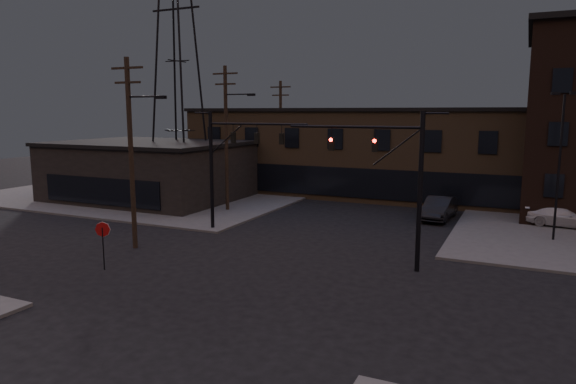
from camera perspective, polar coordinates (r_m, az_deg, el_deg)
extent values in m
plane|color=black|center=(25.00, -2.95, -9.70)|extent=(140.00, 140.00, 0.00)
cube|color=#474744|center=(54.78, -12.61, 0.42)|extent=(30.00, 30.00, 0.15)
cube|color=brown|center=(50.32, 12.10, 4.20)|extent=(40.00, 12.00, 8.00)
cube|color=black|center=(48.59, -15.13, 2.14)|extent=(16.00, 12.00, 5.00)
cylinder|color=black|center=(26.14, 14.45, -0.11)|extent=(0.24, 0.24, 8.00)
cylinder|color=black|center=(26.70, 7.26, 7.19)|extent=(7.00, 0.14, 0.14)
cube|color=#FF140C|center=(26.41, 9.64, 5.16)|extent=(0.28, 0.22, 0.70)
cube|color=#FF140C|center=(27.11, 4.86, 5.35)|extent=(0.28, 0.22, 0.70)
cylinder|color=black|center=(34.89, -8.50, 2.28)|extent=(0.24, 0.24, 8.00)
cylinder|color=black|center=(32.88, -3.49, 7.56)|extent=(7.00, 0.14, 0.14)
cube|color=black|center=(33.77, -6.10, 6.03)|extent=(0.28, 0.22, 0.70)
cube|color=black|center=(32.91, -3.47, 5.99)|extent=(0.28, 0.22, 0.70)
cube|color=black|center=(32.12, -0.71, 5.93)|extent=(0.28, 0.22, 0.70)
cylinder|color=black|center=(27.76, -19.83, -5.96)|extent=(0.06, 0.06, 2.20)
cylinder|color=maroon|center=(27.54, -19.91, -3.94)|extent=(0.72, 0.33, 0.76)
cylinder|color=black|center=(30.93, -17.04, 3.94)|extent=(0.28, 0.28, 11.00)
cube|color=black|center=(30.92, -17.47, 13.02)|extent=(2.20, 0.12, 0.12)
cube|color=black|center=(30.87, -17.40, 11.54)|extent=(1.80, 0.12, 0.12)
cube|color=black|center=(29.35, -13.94, 10.18)|extent=(0.60, 0.25, 0.18)
cylinder|color=black|center=(41.13, -6.87, 5.76)|extent=(0.28, 0.28, 11.50)
cube|color=black|center=(41.17, -7.01, 12.93)|extent=(2.20, 0.12, 0.12)
cube|color=black|center=(41.12, -6.99, 11.82)|extent=(1.80, 0.12, 0.12)
cube|color=black|center=(39.93, -4.11, 10.73)|extent=(0.60, 0.25, 0.18)
cylinder|color=black|center=(52.14, -0.83, 6.20)|extent=(0.28, 0.28, 11.00)
cube|color=black|center=(52.14, -0.84, 11.59)|extent=(2.20, 0.12, 0.12)
cube|color=black|center=(52.11, -0.84, 10.71)|extent=(1.80, 0.12, 0.12)
cylinder|color=black|center=(35.14, 27.87, 2.21)|extent=(0.14, 0.14, 9.00)
cube|color=black|center=(34.96, 27.59, 9.69)|extent=(0.50, 0.28, 0.18)
cube|color=black|center=(35.02, 29.25, 9.56)|extent=(0.50, 0.28, 0.18)
imported|color=black|center=(43.51, 28.40, -1.44)|extent=(5.13, 3.45, 1.62)
imported|color=silver|center=(40.07, 28.20, -2.43)|extent=(4.83, 2.39, 1.35)
imported|color=black|center=(39.94, 16.43, -1.72)|extent=(2.18, 5.30, 1.71)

